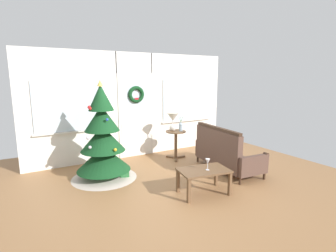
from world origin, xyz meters
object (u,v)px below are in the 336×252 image
at_px(settee_sofa, 224,153).
at_px(table_lamp, 173,119).
at_px(gift_box, 124,174).
at_px(christmas_tree, 103,144).
at_px(side_table, 176,139).
at_px(coffee_table, 204,173).
at_px(flower_vase, 181,126).
at_px(wine_glass, 208,162).

xyz_separation_m(settee_sofa, table_lamp, (-0.51, 1.25, 0.60)).
relative_size(table_lamp, gift_box, 2.54).
relative_size(christmas_tree, settee_sofa, 1.16).
height_order(settee_sofa, table_lamp, table_lamp).
xyz_separation_m(side_table, coffee_table, (-0.62, -1.88, -0.13)).
bearing_deg(coffee_table, gift_box, 124.45).
distance_m(christmas_tree, side_table, 1.91).
xyz_separation_m(side_table, table_lamp, (-0.06, 0.04, 0.48)).
relative_size(christmas_tree, flower_vase, 5.47).
bearing_deg(coffee_table, table_lamp, 73.83).
bearing_deg(flower_vase, settee_sofa, -72.86).
relative_size(settee_sofa, gift_box, 9.52).
relative_size(side_table, gift_box, 3.98).
distance_m(flower_vase, wine_glass, 2.00).
height_order(christmas_tree, side_table, christmas_tree).
distance_m(christmas_tree, table_lamp, 1.87).
distance_m(settee_sofa, wine_glass, 1.27).
relative_size(christmas_tree, table_lamp, 4.35).
height_order(settee_sofa, coffee_table, settee_sofa).
bearing_deg(settee_sofa, coffee_table, -147.87).
bearing_deg(wine_glass, coffee_table, 131.44).
height_order(christmas_tree, settee_sofa, christmas_tree).
distance_m(table_lamp, coffee_table, 2.09).
relative_size(side_table, flower_vase, 1.98).
relative_size(christmas_tree, coffee_table, 2.09).
relative_size(settee_sofa, side_table, 2.39).
relative_size(christmas_tree, wine_glass, 9.82).
bearing_deg(side_table, coffee_table, -108.16).
height_order(flower_vase, wine_glass, flower_vase).
xyz_separation_m(side_table, flower_vase, (0.10, -0.06, 0.32)).
bearing_deg(wine_glass, settee_sofa, 34.87).
height_order(christmas_tree, flower_vase, christmas_tree).
bearing_deg(table_lamp, settee_sofa, -67.61).
bearing_deg(flower_vase, christmas_tree, -172.35).
height_order(side_table, table_lamp, table_lamp).
distance_m(coffee_table, gift_box, 1.66).
xyz_separation_m(flower_vase, gift_box, (-1.64, -0.47, -0.72)).
xyz_separation_m(table_lamp, gift_box, (-1.48, -0.57, -0.89)).
distance_m(side_table, coffee_table, 1.98).
relative_size(christmas_tree, gift_box, 11.04).
bearing_deg(settee_sofa, gift_box, 161.23).
height_order(table_lamp, gift_box, table_lamp).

